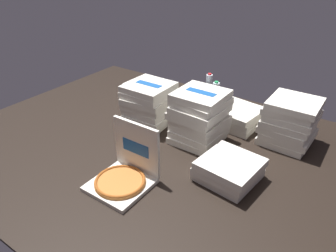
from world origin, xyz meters
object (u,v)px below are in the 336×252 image
water_bottle_0 (206,102)px  ice_bucket (197,95)px  pizza_stack_right_near (149,104)px  water_bottle_3 (209,85)px  pizza_stack_left_mid (199,117)px  pizza_stack_right_far (290,122)px  open_pizza_box (125,173)px  pizza_stack_center_near (148,89)px  water_bottle_1 (216,94)px  pizza_stack_left_far (237,117)px  pizza_stack_left_near (229,169)px  water_bottle_2 (196,104)px

water_bottle_0 → ice_bucket: bearing=139.6°
pizza_stack_right_near → water_bottle_3: (0.14, 0.81, -0.06)m
pizza_stack_left_mid → pizza_stack_right_far: pizza_stack_left_mid is taller
open_pizza_box → pizza_stack_left_mid: bearing=80.3°
pizza_stack_center_near → ice_bucket: bearing=18.9°
pizza_stack_center_near → pizza_stack_right_far: (1.43, -0.06, 0.10)m
pizza_stack_right_near → water_bottle_1: bearing=65.5°
water_bottle_0 → water_bottle_3: 0.42m
pizza_stack_left_far → pizza_stack_right_far: pizza_stack_right_far is taller
pizza_stack_right_near → water_bottle_3: size_ratio=1.70×
pizza_stack_left_near → pizza_stack_right_near: pizza_stack_right_near is taller
open_pizza_box → water_bottle_0: bearing=92.5°
pizza_stack_right_far → water_bottle_1: (-0.78, 0.28, -0.06)m
pizza_stack_center_near → pizza_stack_right_far: size_ratio=0.97×
open_pizza_box → pizza_stack_left_near: size_ratio=0.94×
open_pizza_box → water_bottle_0: 1.17m
open_pizza_box → water_bottle_2: size_ratio=1.61×
pizza_stack_left_near → water_bottle_0: (-0.58, 0.75, 0.04)m
pizza_stack_left_near → pizza_stack_right_near: 0.96m
pizza_stack_left_far → pizza_stack_right_far: 0.45m
pizza_stack_left_mid → water_bottle_3: bearing=113.4°
ice_bucket → water_bottle_2: water_bottle_2 is taller
open_pizza_box → water_bottle_0: size_ratio=1.61×
water_bottle_1 → water_bottle_3: (-0.16, 0.15, 0.00)m
open_pizza_box → pizza_stack_left_far: open_pizza_box is taller
water_bottle_0 → water_bottle_2: size_ratio=1.00×
pizza_stack_right_far → pizza_stack_right_near: pizza_stack_right_near is taller
pizza_stack_center_near → open_pizza_box: bearing=-58.1°
pizza_stack_center_near → water_bottle_2: size_ratio=1.59×
pizza_stack_right_far → pizza_stack_center_near: bearing=177.4°
water_bottle_3 → pizza_stack_right_near: bearing=-100.0°
pizza_stack_left_near → ice_bucket: (-0.78, 0.91, -0.00)m
pizza_stack_right_far → water_bottle_3: size_ratio=1.64×
ice_bucket → water_bottle_0: bearing=-40.4°
pizza_stack_left_far → pizza_stack_right_near: bearing=-147.9°
open_pizza_box → water_bottle_2: bearing=95.7°
pizza_stack_right_near → water_bottle_0: 0.54m
open_pizza_box → water_bottle_2: 1.09m
pizza_stack_right_near → ice_bucket: bearing=78.3°
pizza_stack_left_far → water_bottle_1: size_ratio=1.69×
pizza_stack_left_far → water_bottle_0: size_ratio=1.69×
pizza_stack_left_mid → pizza_stack_right_near: pizza_stack_left_mid is taller
pizza_stack_right_far → water_bottle_1: bearing=159.9°
water_bottle_0 → water_bottle_1: 0.22m
pizza_stack_left_near → water_bottle_2: 0.93m
pizza_stack_center_near → water_bottle_3: size_ratio=1.59×
water_bottle_0 → water_bottle_2: same height
pizza_stack_center_near → ice_bucket: (0.48, 0.16, -0.00)m
pizza_stack_left_mid → pizza_stack_left_far: pizza_stack_left_mid is taller
pizza_stack_center_near → pizza_stack_left_far: size_ratio=0.94×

